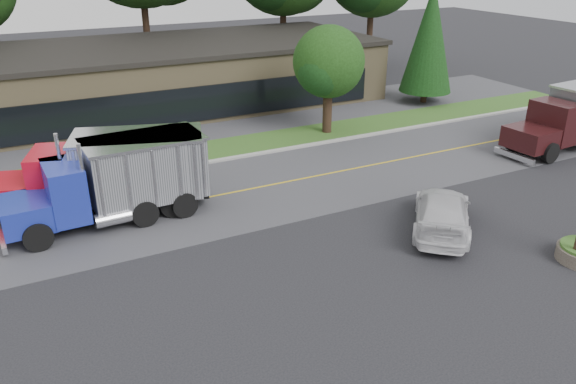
{
  "coord_description": "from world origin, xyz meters",
  "views": [
    {
      "loc": [
        -7.16,
        -13.43,
        10.56
      ],
      "look_at": [
        1.86,
        4.28,
        1.8
      ],
      "focal_mm": 35.0,
      "sensor_mm": 36.0,
      "label": 1
    }
  ],
  "objects": [
    {
      "name": "curb",
      "position": [
        0.0,
        13.2,
        0.0
      ],
      "size": [
        60.0,
        0.3,
        0.12
      ],
      "primitive_type": "cube",
      "color": "#9E9E99",
      "rests_on": "ground"
    },
    {
      "name": "strip_mall",
      "position": [
        2.0,
        26.0,
        2.0
      ],
      "size": [
        32.0,
        12.0,
        4.0
      ],
      "primitive_type": "cube",
      "color": "#887753",
      "rests_on": "ground"
    },
    {
      "name": "dump_truck_blue",
      "position": [
        -3.71,
        8.6,
        1.8
      ],
      "size": [
        8.28,
        3.0,
        3.36
      ],
      "rotation": [
        0.0,
        0.0,
        3.19
      ],
      "color": "black",
      "rests_on": "ground"
    },
    {
      "name": "grass_verge",
      "position": [
        0.0,
        15.0,
        0.0
      ],
      "size": [
        60.0,
        3.4,
        0.03
      ],
      "primitive_type": "cube",
      "color": "#284D1A",
      "rests_on": "ground"
    },
    {
      "name": "dump_truck_red",
      "position": [
        -3.87,
        9.64,
        1.81
      ],
      "size": [
        9.32,
        5.06,
        3.36
      ],
      "rotation": [
        0.0,
        0.0,
        2.84
      ],
      "color": "black",
      "rests_on": "ground"
    },
    {
      "name": "evergreen_right",
      "position": [
        20.0,
        18.0,
        4.63
      ],
      "size": [
        3.71,
        3.71,
        8.43
      ],
      "color": "#382619",
      "rests_on": "ground"
    },
    {
      "name": "far_parking",
      "position": [
        0.0,
        20.0,
        0.0
      ],
      "size": [
        60.0,
        7.0,
        0.02
      ],
      "primitive_type": "cube",
      "color": "#59595E",
      "rests_on": "ground"
    },
    {
      "name": "road",
      "position": [
        0.0,
        9.0,
        0.0
      ],
      "size": [
        60.0,
        8.0,
        0.02
      ],
      "primitive_type": "cube",
      "color": "#59595E",
      "rests_on": "ground"
    },
    {
      "name": "tree_verge",
      "position": [
        10.07,
        15.05,
        4.08
      ],
      "size": [
        4.5,
        4.24,
        6.42
      ],
      "color": "#382619",
      "rests_on": "ground"
    },
    {
      "name": "ground",
      "position": [
        0.0,
        0.0,
        0.0
      ],
      "size": [
        140.0,
        140.0,
        0.0
      ],
      "primitive_type": "plane",
      "color": "#2C2C30",
      "rests_on": "ground"
    },
    {
      "name": "center_line",
      "position": [
        0.0,
        9.0,
        0.0
      ],
      "size": [
        60.0,
        0.12,
        0.01
      ],
      "primitive_type": "cube",
      "color": "gold",
      "rests_on": "ground"
    },
    {
      "name": "rally_car",
      "position": [
        7.5,
        1.76,
        0.77
      ],
      "size": [
        5.11,
        5.4,
        1.54
      ],
      "primitive_type": "imported",
      "rotation": [
        0.0,
        0.0,
        2.42
      ],
      "color": "silver",
      "rests_on": "ground"
    }
  ]
}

